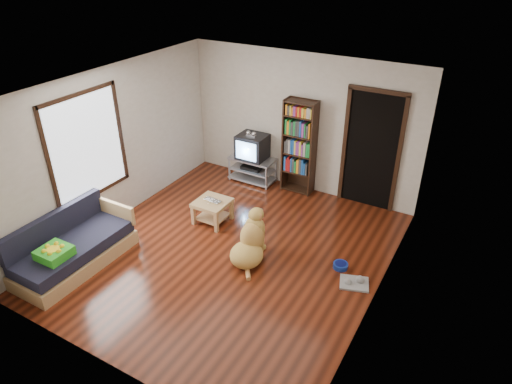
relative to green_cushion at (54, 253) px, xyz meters
The scene contains 18 objects.
ground 2.53m from the green_cushion, 45.27° to the left, with size 5.00×5.00×0.00m, color #612210.
ceiling 3.26m from the green_cushion, 45.27° to the left, with size 5.00×5.00×0.00m, color white.
wall_back 4.68m from the green_cushion, 67.70° to the left, with size 4.50×4.50×0.00m, color beige.
wall_front 2.06m from the green_cushion, 22.73° to the right, with size 4.50×4.50×0.00m, color beige.
wall_left 2.01m from the green_cushion, 105.80° to the left, with size 5.00×5.00×0.00m, color beige.
wall_right 4.45m from the green_cushion, 23.83° to the left, with size 5.00×5.00×0.00m, color beige.
green_cushion is the anchor object (origin of this frame).
laptop 2.55m from the green_cushion, 66.61° to the left, with size 0.31×0.20×0.02m, color silver.
dog_bowl 4.09m from the green_cushion, 33.64° to the left, with size 0.22×0.22×0.08m, color navy.
grey_rag 4.22m from the green_cushion, 28.51° to the left, with size 0.40×0.32×0.03m, color gray.
window 1.69m from the green_cushion, 110.91° to the left, with size 0.03×1.46×1.70m.
doorway 5.30m from the green_cushion, 53.87° to the left, with size 1.03×0.05×2.19m.
tv_stand 4.11m from the green_cushion, 78.05° to the left, with size 0.90×0.45×0.50m.
crt_tv 4.14m from the green_cushion, 78.11° to the left, with size 0.55×0.52×0.58m.
bookshelf 4.52m from the green_cushion, 66.35° to the left, with size 0.60×0.30×1.80m.
sofa 0.46m from the green_cushion, 107.80° to the left, with size 0.80×1.80×0.80m.
coffee_table 2.58m from the green_cushion, 66.88° to the left, with size 0.55×0.55×0.40m.
dog 2.77m from the green_cushion, 40.56° to the left, with size 0.55×0.95×0.80m.
Camera 1 is at (3.19, -4.80, 4.32)m, focal length 32.00 mm.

